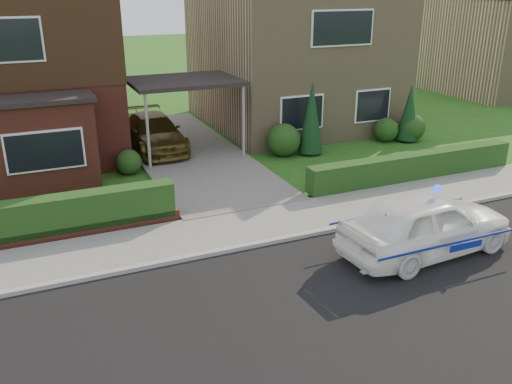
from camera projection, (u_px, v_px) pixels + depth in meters
ground at (349, 305)px, 10.69m from camera, size 120.00×120.00×0.00m
road at (349, 305)px, 10.69m from camera, size 60.00×6.00×0.02m
kerb at (281, 240)px, 13.27m from camera, size 60.00×0.16×0.12m
sidewalk at (263, 224)px, 14.17m from camera, size 60.00×2.00×0.10m
driveway at (187, 153)px, 20.07m from camera, size 3.80×12.00×0.12m
house_left at (0, 48)px, 19.04m from camera, size 7.50×9.53×7.25m
house_right at (292, 39)px, 23.48m from camera, size 7.50×8.06×7.25m
carport_link at (184, 83)px, 19.09m from camera, size 3.80×3.00×2.77m
dwarf_wall at (23, 240)px, 12.99m from camera, size 7.70×0.25×0.36m
hedge_left at (24, 244)px, 13.19m from camera, size 7.50×0.55×0.90m
hedge_right at (412, 181)px, 17.42m from camera, size 7.50×0.55×0.80m
shrub_left_mid at (79, 164)px, 16.91m from camera, size 1.32×1.32×1.32m
shrub_left_near at (129, 162)px, 17.85m from camera, size 0.84×0.84×0.84m
shrub_right_near at (284, 140)px, 19.70m from camera, size 1.20×1.20×1.20m
shrub_right_mid at (386, 130)px, 21.54m from camera, size 0.96×0.96×0.96m
shrub_right_far at (412, 127)px, 21.63m from camera, size 1.08×1.08×1.08m
conifer_a at (311, 120)px, 19.64m from camera, size 0.90×0.90×2.60m
conifer_b at (409, 114)px, 21.35m from camera, size 0.90×0.90×2.20m
neighbour_right at (497, 45)px, 30.87m from camera, size 6.50×7.00×5.20m
police_car at (426, 225)px, 12.49m from camera, size 3.96×4.42×1.63m
driveway_car at (154, 132)px, 20.13m from camera, size 1.81×4.36×1.26m
potted_plant_b at (111, 200)px, 14.90m from camera, size 0.50×0.49×0.71m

